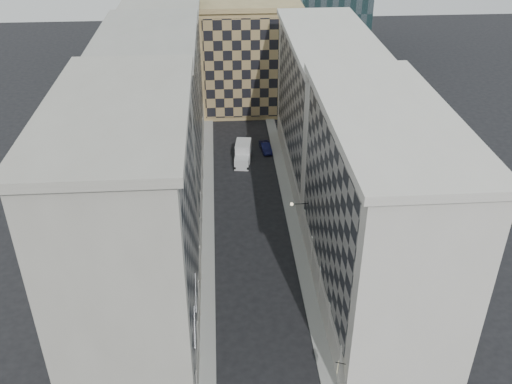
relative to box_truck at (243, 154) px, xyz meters
name	(u,v)px	position (x,y,z in m)	size (l,w,h in m)	color
sidewalk_west	(208,223)	(-5.12, -16.01, -1.18)	(1.50, 100.00, 0.15)	#989993
sidewalk_east	(293,220)	(5.38, -16.01, -1.18)	(1.50, 100.00, 0.15)	#989993
bldg_left_a	(134,237)	(-10.75, -35.01, 10.57)	(10.80, 22.80, 23.70)	#9D988D
bldg_left_b	(156,131)	(-10.75, -13.01, 10.07)	(10.80, 22.80, 22.70)	gray
bldg_left_c	(168,73)	(-10.75, 8.99, 9.57)	(10.80, 22.80, 21.70)	#9D988D
bldg_right_a	(376,215)	(11.00, -31.01, 9.06)	(10.80, 26.80, 20.70)	beige
bldg_right_b	(326,108)	(11.02, -4.01, 8.59)	(10.80, 28.80, 19.70)	beige
tan_block	(248,54)	(2.13, 21.89, 8.18)	(16.80, 14.80, 18.80)	#9F8554
flagpoles_left	(195,309)	(-5.77, -40.01, 6.74)	(0.10, 6.33, 2.33)	gray
bracket_lamp	(293,204)	(4.50, -22.01, 4.94)	(1.98, 0.36, 0.36)	black
box_truck	(243,154)	(0.00, 0.00, 0.00)	(2.83, 5.50, 2.89)	silver
dark_car	(266,147)	(3.63, 3.23, -0.61)	(1.38, 3.95, 1.30)	#10123B
shop_sign	(338,367)	(5.54, -43.01, 2.58)	(0.82, 0.72, 0.83)	black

